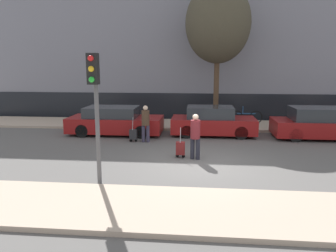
{
  "coord_description": "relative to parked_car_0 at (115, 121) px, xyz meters",
  "views": [
    {
      "loc": [
        -0.04,
        -10.75,
        3.33
      ],
      "look_at": [
        -1.27,
        1.8,
        0.95
      ],
      "focal_mm": 35.0,
      "sensor_mm": 36.0,
      "label": 1
    }
  ],
  "objects": [
    {
      "name": "trolley_right",
      "position": [
        3.4,
        -3.77,
        -0.29
      ],
      "size": [
        0.34,
        0.29,
        1.11
      ],
      "color": "maroon",
      "rests_on": "ground_plane"
    },
    {
      "name": "sidewalk_far",
      "position": [
        4.11,
        2.52,
        -0.57
      ],
      "size": [
        28.0,
        3.0,
        0.12
      ],
      "color": "tan",
      "rests_on": "ground_plane"
    },
    {
      "name": "building_facade",
      "position": [
        4.11,
        6.35,
        4.28
      ],
      "size": [
        28.0,
        3.32,
        9.84
      ],
      "color": "slate",
      "rests_on": "ground_plane"
    },
    {
      "name": "pedestrian_right",
      "position": [
        3.93,
        -3.92,
        0.29
      ],
      "size": [
        0.34,
        0.34,
        1.62
      ],
      "rotation": [
        0.0,
        0.0,
        -0.27
      ],
      "color": "#23232D",
      "rests_on": "ground_plane"
    },
    {
      "name": "bare_tree_near_crossing",
      "position": [
        4.93,
        2.61,
        4.79
      ],
      "size": [
        3.39,
        3.39,
        7.4
      ],
      "color": "#4C3826",
      "rests_on": "sidewalk_far"
    },
    {
      "name": "traffic_light",
      "position": [
        1.31,
        -6.84,
        1.95
      ],
      "size": [
        0.28,
        0.47,
        3.62
      ],
      "color": "#515154",
      "rests_on": "ground_plane"
    },
    {
      "name": "parked_car_0",
      "position": [
        0.0,
        0.0,
        0.0
      ],
      "size": [
        4.47,
        1.89,
        1.33
      ],
      "color": "maroon",
      "rests_on": "ground_plane"
    },
    {
      "name": "parked_car_1",
      "position": [
        4.68,
        0.21,
        0.01
      ],
      "size": [
        3.94,
        1.77,
        1.37
      ],
      "color": "maroon",
      "rests_on": "ground_plane"
    },
    {
      "name": "ground_plane",
      "position": [
        4.11,
        -4.48,
        -0.63
      ],
      "size": [
        80.0,
        80.0,
        0.0
      ],
      "primitive_type": "plane",
      "color": "#565451"
    },
    {
      "name": "trolley_left",
      "position": [
        1.2,
        -1.49,
        -0.31
      ],
      "size": [
        0.34,
        0.29,
        1.08
      ],
      "color": "#262628",
      "rests_on": "ground_plane"
    },
    {
      "name": "pedestrian_left",
      "position": [
        1.75,
        -1.49,
        0.27
      ],
      "size": [
        0.35,
        0.34,
        1.6
      ],
      "rotation": [
        0.0,
        0.0,
        -0.0
      ],
      "color": "#383347",
      "rests_on": "ground_plane"
    },
    {
      "name": "sidewalk_near",
      "position": [
        4.11,
        -8.23,
        -0.57
      ],
      "size": [
        28.0,
        2.5,
        0.12
      ],
      "color": "tan",
      "rests_on": "ground_plane"
    },
    {
      "name": "parked_bicycle",
      "position": [
        6.62,
        2.86,
        -0.14
      ],
      "size": [
        1.77,
        0.06,
        0.96
      ],
      "color": "black",
      "rests_on": "sidewalk_far"
    },
    {
      "name": "parked_car_2",
      "position": [
        9.51,
        -0.01,
        0.03
      ],
      "size": [
        4.21,
        1.85,
        1.42
      ],
      "color": "maroon",
      "rests_on": "ground_plane"
    }
  ]
}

